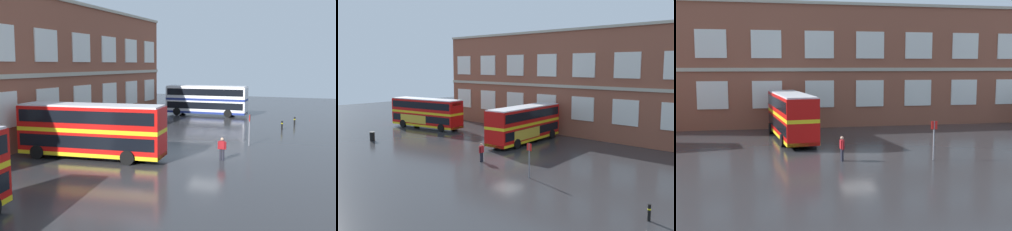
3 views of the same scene
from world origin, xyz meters
TOP-DOWN VIEW (x-y plane):
  - ground_plane at (0.00, 2.00)m, footprint 120.00×120.00m
  - brick_terminal_building at (-1.08, 17.98)m, footprint 48.22×8.19m
  - double_decker_near at (-20.72, 5.59)m, footprint 11.29×4.57m
  - double_decker_middle at (-4.44, 7.46)m, footprint 3.86×11.23m
  - waiting_passenger at (-1.55, -1.78)m, footprint 0.28×0.64m
  - bus_stand_flag at (4.72, -2.59)m, footprint 0.44×0.10m
  - station_litter_bin at (-17.70, -3.94)m, footprint 0.60×0.60m
  - safety_bollard_west at (14.80, -4.21)m, footprint 0.19×0.19m

SIDE VIEW (x-z plane):
  - ground_plane at x=0.00m, z-range 0.00..0.00m
  - safety_bollard_west at x=14.80m, z-range 0.02..0.97m
  - station_litter_bin at x=-17.70m, z-range 0.01..1.04m
  - waiting_passenger at x=-1.55m, z-range 0.08..1.78m
  - bus_stand_flag at x=4.72m, z-range 0.29..2.99m
  - double_decker_near at x=-20.72m, z-range 0.11..4.18m
  - double_decker_middle at x=-4.44m, z-range 0.11..4.18m
  - brick_terminal_building at x=-1.08m, z-range -0.15..12.81m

